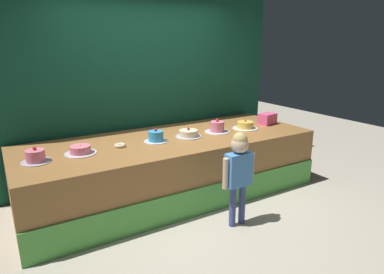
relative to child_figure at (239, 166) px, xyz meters
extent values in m
plane|color=#BCB29E|center=(-0.24, 0.39, -0.68)|extent=(12.00, 12.00, 0.00)
cube|color=#9E6B38|center=(-0.24, 1.07, -0.30)|extent=(3.73, 1.37, 0.76)
cube|color=#59B24C|center=(-0.24, 0.38, -0.51)|extent=(3.73, 0.02, 0.34)
cube|color=#144C38|center=(-0.24, 1.86, 0.68)|extent=(4.26, 0.08, 2.72)
cylinder|color=#3F4C8C|center=(-0.06, 0.00, -0.44)|extent=(0.07, 0.07, 0.46)
cylinder|color=#3F4C8C|center=(0.06, 0.00, -0.44)|extent=(0.07, 0.07, 0.46)
cube|color=#4C8CD8|center=(0.00, 0.00, -0.03)|extent=(0.29, 0.13, 0.36)
cylinder|color=beige|center=(-0.17, 0.00, -0.05)|extent=(0.06, 0.06, 0.33)
cylinder|color=beige|center=(0.17, 0.00, -0.05)|extent=(0.06, 0.06, 0.33)
sphere|color=beige|center=(0.00, 0.00, 0.24)|extent=(0.19, 0.19, 0.19)
sphere|color=tan|center=(0.00, 0.00, 0.29)|extent=(0.16, 0.16, 0.16)
cube|color=#F75391|center=(1.34, 1.01, 0.16)|extent=(0.28, 0.22, 0.16)
torus|color=beige|center=(-0.92, 1.05, 0.10)|extent=(0.13, 0.13, 0.04)
cylinder|color=silver|center=(-1.83, 0.98, 0.09)|extent=(0.29, 0.29, 0.01)
cylinder|color=pink|center=(-1.83, 0.98, 0.15)|extent=(0.19, 0.19, 0.12)
sphere|color=red|center=(-1.83, 0.98, 0.23)|extent=(0.04, 0.04, 0.04)
cylinder|color=silver|center=(-1.37, 1.03, 0.09)|extent=(0.34, 0.34, 0.01)
cylinder|color=pink|center=(-1.37, 1.03, 0.13)|extent=(0.22, 0.22, 0.08)
cone|color=#F2E566|center=(-1.37, 1.03, 0.19)|extent=(0.02, 0.02, 0.03)
cylinder|color=silver|center=(-0.47, 1.03, 0.09)|extent=(0.30, 0.30, 0.01)
cylinder|color=#3399D8|center=(-0.47, 1.03, 0.16)|extent=(0.18, 0.18, 0.12)
sphere|color=red|center=(-0.47, 1.03, 0.24)|extent=(0.04, 0.04, 0.04)
cylinder|color=silver|center=(-0.02, 1.02, 0.09)|extent=(0.34, 0.34, 0.01)
cylinder|color=beige|center=(-0.02, 1.02, 0.13)|extent=(0.24, 0.24, 0.08)
sphere|color=red|center=(-0.02, 1.02, 0.19)|extent=(0.03, 0.03, 0.03)
cylinder|color=silver|center=(0.44, 1.02, 0.09)|extent=(0.34, 0.34, 0.01)
cylinder|color=pink|center=(0.44, 1.02, 0.16)|extent=(0.19, 0.19, 0.14)
sphere|color=red|center=(0.44, 1.02, 0.25)|extent=(0.04, 0.04, 0.04)
cylinder|color=white|center=(0.89, 0.97, 0.09)|extent=(0.35, 0.35, 0.01)
cylinder|color=#F2BF4C|center=(0.89, 0.97, 0.14)|extent=(0.23, 0.23, 0.09)
sphere|color=red|center=(0.89, 0.97, 0.20)|extent=(0.03, 0.03, 0.03)
camera|label=1|loc=(-2.14, -2.58, 1.25)|focal=31.47mm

